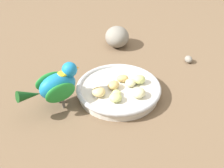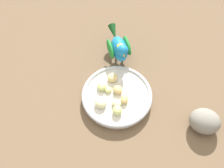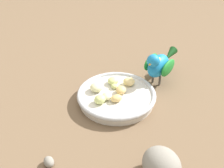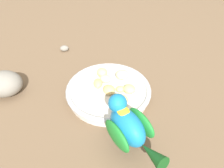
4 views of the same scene
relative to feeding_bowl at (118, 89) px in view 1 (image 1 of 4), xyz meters
The scene contains 13 objects.
ground_plane 0.02m from the feeding_bowl, 17.33° to the left, with size 4.00×4.00×0.00m, color brown.
feeding_bowl is the anchor object (origin of this frame).
apple_piece_0 0.07m from the feeding_bowl, 100.13° to the left, with size 0.04×0.04×0.02m, color beige.
apple_piece_1 0.04m from the feeding_bowl, 159.11° to the right, with size 0.03×0.02×0.02m, color tan.
apple_piece_2 0.06m from the feeding_bowl, 41.88° to the left, with size 0.03×0.03×0.02m, color #C6D17A.
apple_piece_3 0.04m from the feeding_bowl, 42.31° to the left, with size 0.02×0.02×0.01m, color #C6D17A.
apple_piece_4 0.03m from the feeding_bowl, 13.11° to the right, with size 0.03×0.03×0.02m, color tan.
apple_piece_5 0.07m from the feeding_bowl, 155.09° to the left, with size 0.03×0.03×0.02m, color #C6D17A.
apple_piece_6 0.07m from the feeding_bowl, ahead, with size 0.04×0.04×0.02m, color #E5C67F.
apple_piece_7 0.04m from the feeding_bowl, 149.32° to the left, with size 0.03×0.03×0.02m, color beige.
parrot 0.17m from the feeding_bowl, 23.79° to the right, with size 0.18×0.09×0.12m.
rock_large 0.29m from the feeding_bowl, 132.55° to the right, with size 0.10×0.08×0.07m, color gray.
pebble_0 0.29m from the feeding_bowl, behind, with size 0.03×0.02×0.02m, color gray.
Camera 1 is at (0.44, 0.47, 0.51)m, focal length 47.21 mm.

